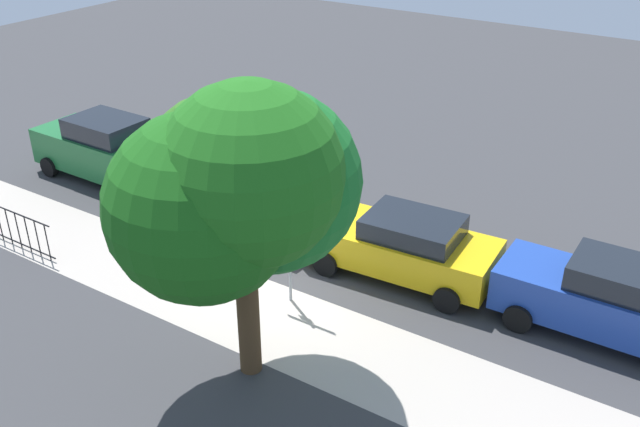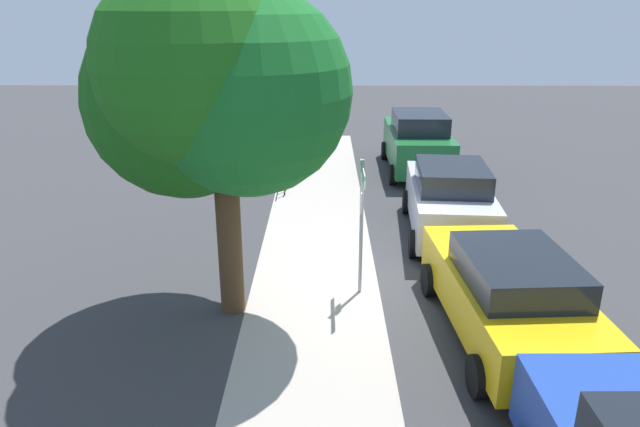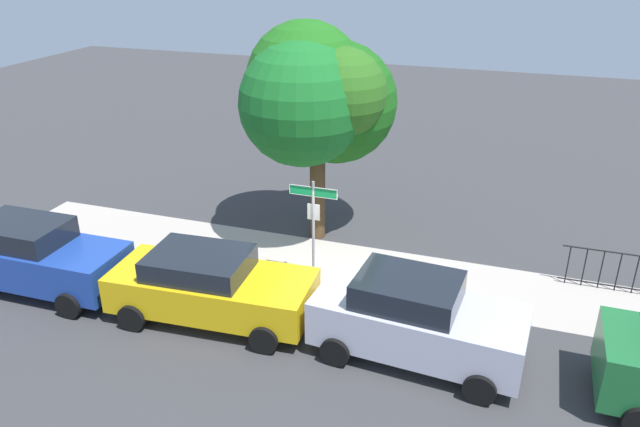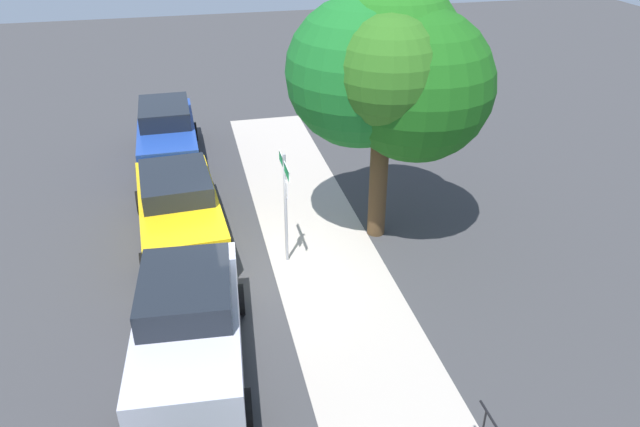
# 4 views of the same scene
# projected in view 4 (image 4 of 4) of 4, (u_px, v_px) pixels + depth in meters

# --- Properties ---
(ground_plane) EXTENTS (60.00, 60.00, 0.00)m
(ground_plane) POSITION_uv_depth(u_px,v_px,m) (274.00, 272.00, 13.89)
(ground_plane) COLOR #38383A
(sidewalk_strip) EXTENTS (24.00, 2.60, 0.00)m
(sidewalk_strip) POSITION_uv_depth(u_px,v_px,m) (351.00, 318.00, 12.45)
(sidewalk_strip) COLOR #ACA297
(sidewalk_strip) RESTS_ON ground_plane
(street_sign) EXTENTS (1.24, 0.07, 2.73)m
(street_sign) POSITION_uv_depth(u_px,v_px,m) (285.00, 189.00, 13.41)
(street_sign) COLOR #9EA0A5
(street_sign) RESTS_ON ground_plane
(shade_tree) EXTENTS (4.10, 4.58, 6.18)m
(shade_tree) POSITION_uv_depth(u_px,v_px,m) (389.00, 71.00, 13.42)
(shade_tree) COLOR #4A351F
(shade_tree) RESTS_ON ground_plane
(car_blue) EXTENTS (4.63, 1.97, 1.81)m
(car_blue) POSITION_uv_depth(u_px,v_px,m) (167.00, 134.00, 18.84)
(car_blue) COLOR #1D3E99
(car_blue) RESTS_ON ground_plane
(car_yellow) EXTENTS (4.74, 2.31, 1.65)m
(car_yellow) POSITION_uv_depth(u_px,v_px,m) (179.00, 206.00, 14.87)
(car_yellow) COLOR gold
(car_yellow) RESTS_ON ground_plane
(car_silver) EXTENTS (4.45, 2.30, 1.84)m
(car_silver) POSITION_uv_depth(u_px,v_px,m) (189.00, 325.00, 10.83)
(car_silver) COLOR #B7B8CA
(car_silver) RESTS_ON ground_plane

